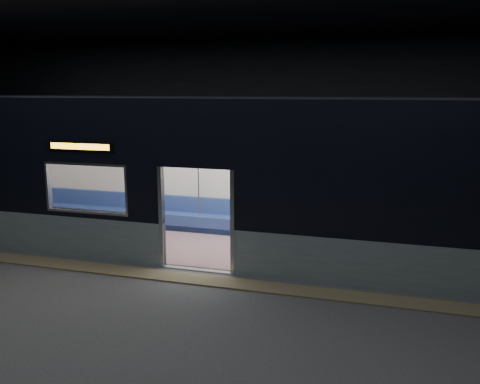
% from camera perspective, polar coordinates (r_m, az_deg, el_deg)
% --- Properties ---
extents(station_floor, '(24.00, 14.00, 0.01)m').
position_cam_1_polar(station_floor, '(9.30, -7.18, -10.90)').
color(station_floor, '#47494C').
rests_on(station_floor, ground).
extents(station_envelope, '(24.00, 14.00, 5.00)m').
position_cam_1_polar(station_envelope, '(8.60, -7.80, 12.34)').
color(station_envelope, black).
rests_on(station_envelope, station_floor).
extents(tactile_strip, '(22.80, 0.50, 0.03)m').
position_cam_1_polar(tactile_strip, '(9.76, -5.87, -9.63)').
color(tactile_strip, '#8C7F59').
rests_on(tactile_strip, station_floor).
extents(metro_car, '(18.00, 3.04, 3.35)m').
position_cam_1_polar(metro_car, '(11.10, -2.17, 2.81)').
color(metro_car, '#8EA2A9').
rests_on(metro_car, station_floor).
extents(passenger, '(0.40, 0.70, 1.38)m').
position_cam_1_polar(passenger, '(11.73, 12.88, -2.19)').
color(passenger, black).
rests_on(passenger, metro_car).
extents(handbag, '(0.36, 0.34, 0.15)m').
position_cam_1_polar(handbag, '(11.54, 13.00, -3.04)').
color(handbag, black).
rests_on(handbag, passenger).
extents(transit_map, '(0.99, 0.03, 0.65)m').
position_cam_1_polar(transit_map, '(12.01, 7.90, 1.58)').
color(transit_map, white).
rests_on(transit_map, metro_car).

